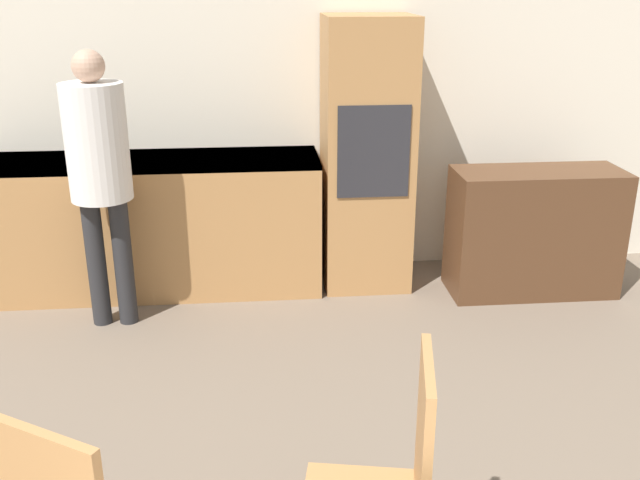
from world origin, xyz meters
name	(u,v)px	position (x,y,z in m)	size (l,w,h in m)	color
wall_back	(296,93)	(0.00, 5.34, 1.30)	(6.03, 0.05, 2.60)	silver
kitchen_counter	(152,223)	(-1.02, 5.00, 0.48)	(2.29, 0.60, 0.93)	#AD7A47
oven_unit	(366,155)	(0.46, 5.01, 0.92)	(0.59, 0.59, 1.84)	#AD7A47
sideboard	(534,232)	(1.58, 4.71, 0.43)	(1.13, 0.45, 0.86)	#51331E
person_standing	(99,162)	(-1.22, 4.48, 1.05)	(0.36, 0.36, 1.69)	#262628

